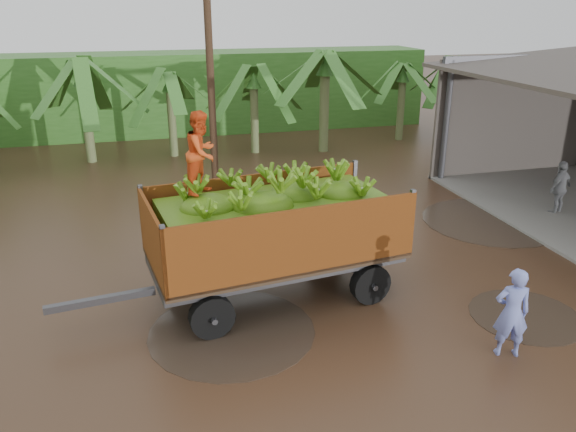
{
  "coord_description": "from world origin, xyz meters",
  "views": [
    {
      "loc": [
        -4.52,
        -10.83,
        5.71
      ],
      "look_at": [
        -1.71,
        -0.22,
        1.53
      ],
      "focal_mm": 35.0,
      "sensor_mm": 36.0,
      "label": 1
    }
  ],
  "objects_px": {
    "banana_trailer": "(274,228)",
    "utility_pole": "(209,53)",
    "man_grey": "(560,188)",
    "man_blue": "(512,313)"
  },
  "relations": [
    {
      "from": "man_blue",
      "to": "utility_pole",
      "type": "distance_m",
      "value": 12.32
    },
    {
      "from": "man_blue",
      "to": "man_grey",
      "type": "height_order",
      "value": "man_blue"
    },
    {
      "from": "utility_pole",
      "to": "banana_trailer",
      "type": "bearing_deg",
      "value": -89.39
    },
    {
      "from": "man_grey",
      "to": "man_blue",
      "type": "bearing_deg",
      "value": 25.51
    },
    {
      "from": "banana_trailer",
      "to": "utility_pole",
      "type": "xyz_separation_m",
      "value": [
        -0.09,
        8.23,
        2.74
      ]
    },
    {
      "from": "banana_trailer",
      "to": "man_blue",
      "type": "relative_size",
      "value": 4.26
    },
    {
      "from": "banana_trailer",
      "to": "utility_pole",
      "type": "relative_size",
      "value": 0.84
    },
    {
      "from": "man_grey",
      "to": "utility_pole",
      "type": "distance_m",
      "value": 11.22
    },
    {
      "from": "banana_trailer",
      "to": "man_blue",
      "type": "height_order",
      "value": "banana_trailer"
    },
    {
      "from": "man_blue",
      "to": "banana_trailer",
      "type": "bearing_deg",
      "value": -25.04
    }
  ]
}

